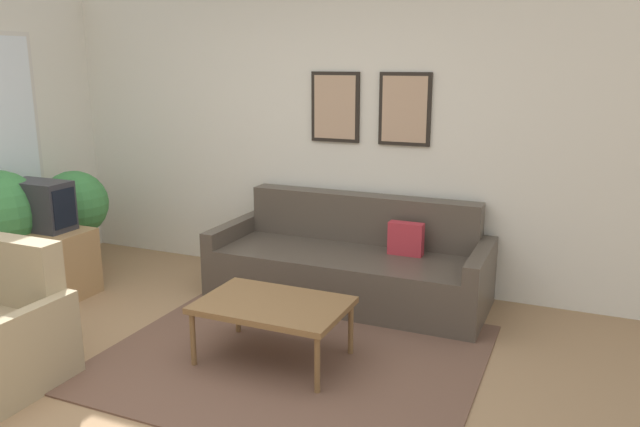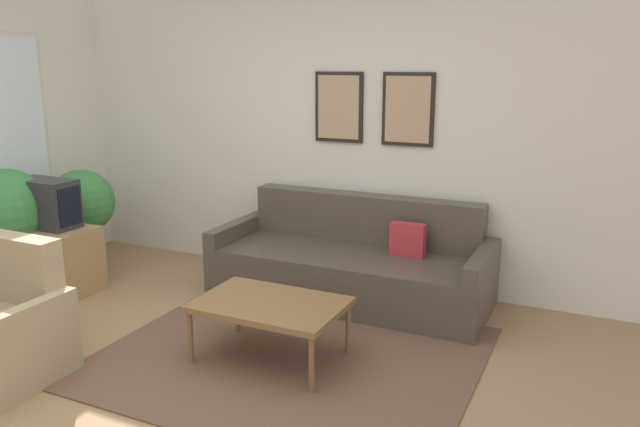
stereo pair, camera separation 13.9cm
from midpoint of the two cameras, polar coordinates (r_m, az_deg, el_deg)
ground_plane at (r=3.92m, az=-15.68°, el=-16.37°), size 16.00×16.00×0.00m
area_rug at (r=4.30m, az=-3.43°, el=-12.90°), size 2.43×2.09×0.01m
wall_back at (r=5.56m, az=-0.21°, el=7.74°), size 8.00×0.09×2.70m
couch at (r=5.21m, az=2.02°, el=-4.73°), size 2.27×0.90×0.83m
coffee_table at (r=4.12m, az=-5.31°, el=-8.54°), size 0.96×0.64×0.41m
tv_stand at (r=5.83m, az=-24.42°, el=-3.98°), size 0.81×0.45×0.56m
tv at (r=5.71m, az=-24.88°, el=0.68°), size 0.55×0.28×0.41m
potted_plant_by_window at (r=6.25m, az=-22.08°, el=0.43°), size 0.61×0.61×0.96m
potted_plant_small at (r=6.28m, az=-23.20°, el=-1.72°), size 0.37×0.37×0.64m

